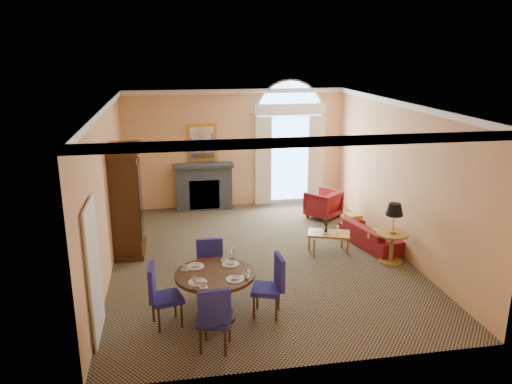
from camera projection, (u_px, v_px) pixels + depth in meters
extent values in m
plane|color=#12143B|center=(260.00, 258.00, 10.46)|extent=(7.50, 7.50, 0.00)
cube|color=#EDAE71|center=(235.00, 149.00, 13.56)|extent=(6.00, 0.04, 3.20)
cube|color=#EDAE71|center=(106.00, 192.00, 9.52)|extent=(0.04, 7.50, 3.20)
cube|color=#EDAE71|center=(400.00, 178.00, 10.51)|extent=(0.04, 7.50, 3.20)
cube|color=white|center=(261.00, 104.00, 9.57)|extent=(6.00, 7.50, 0.04)
cube|color=white|center=(260.00, 107.00, 9.59)|extent=(6.00, 7.50, 0.12)
cube|color=white|center=(94.00, 272.00, 7.41)|extent=(0.08, 0.90, 2.06)
cube|color=#3B4145|center=(204.00, 188.00, 13.50)|extent=(1.50, 0.40, 1.20)
cube|color=#3B4145|center=(203.00, 165.00, 13.30)|extent=(1.60, 0.46, 0.08)
cube|color=gold|center=(202.00, 143.00, 13.33)|extent=(0.80, 0.04, 1.00)
cube|color=white|center=(202.00, 143.00, 13.31)|extent=(0.64, 0.02, 0.84)
cube|color=white|center=(289.00, 159.00, 13.89)|extent=(1.90, 0.04, 2.50)
cube|color=#89B6E5|center=(289.00, 159.00, 13.88)|extent=(1.70, 0.02, 2.30)
cylinder|color=white|center=(290.00, 114.00, 13.54)|extent=(1.90, 0.04, 1.90)
cube|color=beige|center=(263.00, 161.00, 13.65)|extent=(0.45, 0.06, 2.45)
cube|color=beige|center=(316.00, 159.00, 13.90)|extent=(0.45, 0.06, 2.45)
cube|color=beige|center=(291.00, 109.00, 13.39)|extent=(2.00, 0.08, 0.30)
cube|color=#311B0B|center=(126.00, 204.00, 10.51)|extent=(0.59, 1.08, 2.15)
cube|color=#311B0B|center=(122.00, 150.00, 10.18)|extent=(0.67, 1.18, 0.17)
cube|color=#311B0B|center=(130.00, 249.00, 10.79)|extent=(0.67, 1.18, 0.11)
cylinder|color=#311B0B|center=(215.00, 275.00, 7.91)|extent=(1.28, 1.28, 0.05)
cylinder|color=#311B0B|center=(215.00, 297.00, 8.02)|extent=(0.17, 0.17, 0.75)
cylinder|color=#311B0B|center=(216.00, 317.00, 8.12)|extent=(0.64, 0.64, 0.06)
cylinder|color=silver|center=(230.00, 264.00, 8.22)|extent=(0.29, 0.29, 0.01)
imported|color=silver|center=(230.00, 263.00, 8.21)|extent=(0.15, 0.15, 0.04)
imported|color=silver|center=(225.00, 258.00, 8.36)|extent=(0.09, 0.09, 0.07)
cylinder|color=silver|center=(195.00, 266.00, 8.12)|extent=(0.29, 0.29, 0.01)
imported|color=silver|center=(195.00, 265.00, 8.12)|extent=(0.15, 0.15, 0.04)
imported|color=silver|center=(185.00, 267.00, 8.01)|extent=(0.09, 0.09, 0.07)
cylinder|color=silver|center=(198.00, 282.00, 7.58)|extent=(0.29, 0.29, 0.01)
imported|color=silver|center=(198.00, 281.00, 7.57)|extent=(0.15, 0.15, 0.04)
imported|color=silver|center=(204.00, 285.00, 7.42)|extent=(0.09, 0.09, 0.07)
cylinder|color=silver|center=(235.00, 279.00, 7.68)|extent=(0.29, 0.29, 0.01)
imported|color=silver|center=(235.00, 278.00, 7.67)|extent=(0.15, 0.15, 0.04)
imported|color=silver|center=(246.00, 274.00, 7.77)|extent=(0.09, 0.09, 0.07)
cube|color=navy|center=(211.00, 274.00, 8.65)|extent=(0.48, 0.48, 0.08)
cube|color=navy|center=(210.00, 254.00, 8.77)|extent=(0.46, 0.07, 0.55)
cylinder|color=#311B0B|center=(220.00, 282.00, 8.93)|extent=(0.04, 0.04, 0.42)
cylinder|color=#311B0B|center=(200.00, 284.00, 8.85)|extent=(0.04, 0.04, 0.42)
cylinder|color=#311B0B|center=(223.00, 291.00, 8.59)|extent=(0.04, 0.04, 0.42)
cylinder|color=#311B0B|center=(202.00, 293.00, 8.51)|extent=(0.04, 0.04, 0.42)
cube|color=navy|center=(215.00, 320.00, 7.20)|extent=(0.57, 0.57, 0.08)
cube|color=navy|center=(214.00, 309.00, 6.92)|extent=(0.47, 0.12, 0.55)
cylinder|color=#311B0B|center=(200.00, 341.00, 7.12)|extent=(0.04, 0.04, 0.42)
cylinder|color=#311B0B|center=(225.00, 343.00, 7.08)|extent=(0.04, 0.04, 0.42)
cylinder|color=#311B0B|center=(206.00, 328.00, 7.46)|extent=(0.04, 0.04, 0.42)
cylinder|color=#311B0B|center=(229.00, 329.00, 7.42)|extent=(0.04, 0.04, 0.42)
cube|color=navy|center=(267.00, 289.00, 8.11)|extent=(0.58, 0.58, 0.08)
cube|color=navy|center=(280.00, 272.00, 8.05)|extent=(0.09, 0.46, 0.55)
cylinder|color=#311B0B|center=(276.00, 310.00, 7.98)|extent=(0.04, 0.04, 0.42)
cylinder|color=#311B0B|center=(279.00, 299.00, 8.32)|extent=(0.04, 0.04, 0.42)
cylinder|color=#311B0B|center=(254.00, 308.00, 8.03)|extent=(0.04, 0.04, 0.42)
cylinder|color=#311B0B|center=(257.00, 297.00, 8.38)|extent=(0.04, 0.04, 0.42)
cube|color=navy|center=(167.00, 298.00, 7.82)|extent=(0.56, 0.56, 0.08)
cube|color=navy|center=(152.00, 282.00, 7.69)|extent=(0.10, 0.46, 0.55)
cylinder|color=#311B0B|center=(153.00, 310.00, 7.98)|extent=(0.04, 0.04, 0.42)
cylinder|color=#311B0B|center=(159.00, 320.00, 7.66)|extent=(0.04, 0.04, 0.42)
cylinder|color=#311B0B|center=(175.00, 305.00, 8.12)|extent=(0.04, 0.04, 0.42)
cylinder|color=#311B0B|center=(182.00, 315.00, 7.81)|extent=(0.04, 0.04, 0.42)
imported|color=maroon|center=(371.00, 235.00, 11.06)|extent=(1.05, 1.78, 0.49)
imported|color=maroon|center=(323.00, 204.00, 12.90)|extent=(1.08, 1.08, 0.71)
cube|color=#A57331|center=(329.00, 234.00, 10.65)|extent=(0.99, 0.76, 0.05)
cylinder|color=#A57331|center=(314.00, 248.00, 10.48)|extent=(0.04, 0.04, 0.39)
cylinder|color=#A57331|center=(348.00, 246.00, 10.60)|extent=(0.04, 0.04, 0.39)
cylinder|color=#A57331|center=(309.00, 242.00, 10.81)|extent=(0.04, 0.04, 0.39)
cylinder|color=#A57331|center=(342.00, 240.00, 10.94)|extent=(0.04, 0.04, 0.39)
cylinder|color=#A57331|center=(393.00, 234.00, 10.07)|extent=(0.65, 0.65, 0.04)
cylinder|color=#A57331|center=(391.00, 249.00, 10.16)|extent=(0.09, 0.09, 0.60)
cylinder|color=#A57331|center=(390.00, 261.00, 10.24)|extent=(0.47, 0.47, 0.04)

